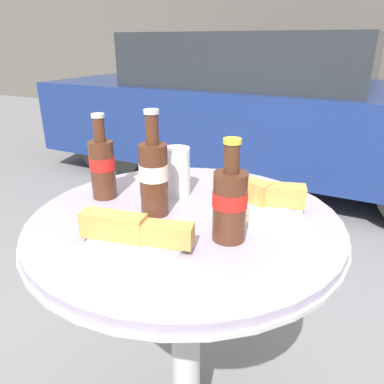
# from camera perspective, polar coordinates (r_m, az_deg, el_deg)

# --- Properties ---
(bistro_table) EXTENTS (0.76, 0.76, 0.77)m
(bistro_table) POSITION_cam_1_polar(r_m,az_deg,el_deg) (0.99, -1.01, -12.06)
(bistro_table) COLOR #B7B7BC
(bistro_table) RESTS_ON ground_plane
(cola_bottle_left) EXTENTS (0.07, 0.07, 0.23)m
(cola_bottle_left) POSITION_cam_1_polar(r_m,az_deg,el_deg) (1.02, -13.49, 3.93)
(cola_bottle_left) COLOR #4C2819
(cola_bottle_left) RESTS_ON bistro_table
(cola_bottle_right) EXTENTS (0.07, 0.07, 0.25)m
(cola_bottle_right) POSITION_cam_1_polar(r_m,az_deg,el_deg) (0.89, -5.84, 2.61)
(cola_bottle_right) COLOR #4C2819
(cola_bottle_right) RESTS_ON bistro_table
(cola_bottle_center) EXTENTS (0.07, 0.07, 0.22)m
(cola_bottle_center) POSITION_cam_1_polar(r_m,az_deg,el_deg) (0.78, 5.79, -1.48)
(cola_bottle_center) COLOR #4C2819
(cola_bottle_center) RESTS_ON bistro_table
(drinking_glass) EXTENTS (0.07, 0.07, 0.13)m
(drinking_glass) POSITION_cam_1_polar(r_m,az_deg,el_deg) (1.02, -2.31, 2.83)
(drinking_glass) COLOR #C68923
(drinking_glass) RESTS_ON bistro_table
(lunch_plate_near) EXTENTS (0.24, 0.20, 0.07)m
(lunch_plate_near) POSITION_cam_1_polar(r_m,az_deg,el_deg) (0.78, -8.78, -6.62)
(lunch_plate_near) COLOR white
(lunch_plate_near) RESTS_ON bistro_table
(lunch_plate_far) EXTENTS (0.24, 0.22, 0.07)m
(lunch_plate_far) POSITION_cam_1_polar(r_m,az_deg,el_deg) (0.96, 10.16, -0.93)
(lunch_plate_far) COLOR white
(lunch_plate_far) RESTS_ON bistro_table
(parked_car) EXTENTS (3.98, 1.70, 1.22)m
(parked_car) POSITION_cam_1_polar(r_m,az_deg,el_deg) (3.50, 12.03, 12.33)
(parked_car) COLOR navy
(parked_car) RESTS_ON ground_plane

